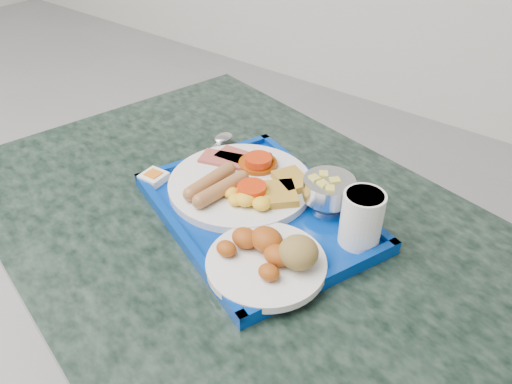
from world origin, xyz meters
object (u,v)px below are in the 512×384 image
table (245,291)px  bread_plate (271,257)px  main_plate (243,183)px  fruit_bowl (328,189)px  tray (256,213)px  juice_cup (362,217)px

table → bread_plate: bearing=-31.7°
main_plate → bread_plate: bread_plate is taller
fruit_bowl → table: bearing=-132.3°
main_plate → table: bearing=-49.4°
tray → fruit_bowl: size_ratio=5.36×
table → fruit_bowl: (0.10, 0.11, 0.23)m
main_plate → fruit_bowl: 0.16m
tray → bread_plate: (0.10, -0.09, 0.02)m
table → main_plate: size_ratio=4.54×
main_plate → juice_cup: (0.24, 0.01, 0.04)m
main_plate → juice_cup: bearing=1.4°
tray → bread_plate: bearing=-42.2°
fruit_bowl → juice_cup: juice_cup is taller
table → tray: 0.19m
table → fruit_bowl: fruit_bowl is taller
main_plate → bread_plate: (0.16, -0.13, 0.01)m
tray → bread_plate: 0.14m
table → fruit_bowl: size_ratio=13.47×
tray → juice_cup: 0.19m
fruit_bowl → juice_cup: bearing=-26.2°
main_plate → tray: bearing=-30.9°
bread_plate → fruit_bowl: fruit_bowl is taller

